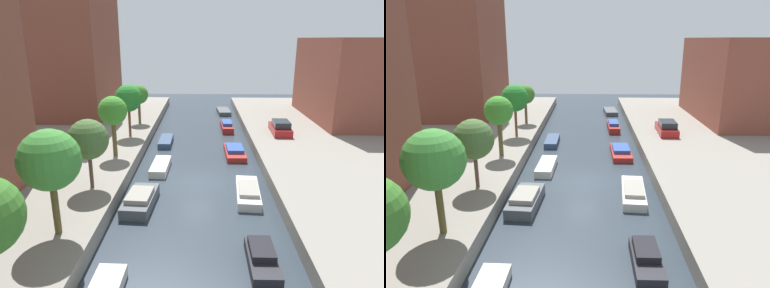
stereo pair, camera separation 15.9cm
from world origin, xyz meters
TOP-DOWN VIEW (x-y plane):
  - ground_plane at (0.00, 0.00)m, footprint 84.00×84.00m
  - apartment_tower_far at (-16.00, 19.06)m, footprint 10.00×12.26m
  - low_block_right at (18.00, 17.34)m, footprint 10.00×15.63m
  - street_tree_1 at (-6.72, -8.78)m, footprint 2.88×2.88m
  - street_tree_2 at (-6.72, -3.35)m, footprint 2.52×2.52m
  - street_tree_3 at (-6.72, 2.85)m, footprint 2.28×2.28m
  - street_tree_4 at (-6.72, 8.87)m, footprint 2.59×2.59m
  - street_tree_5 at (-6.72, 14.29)m, footprint 2.11×2.11m
  - parked_car at (8.13, 10.18)m, footprint 1.88×4.29m
  - moored_boat_left_2 at (-3.56, -3.95)m, footprint 1.93×4.15m
  - moored_boat_left_3 at (-3.02, 2.31)m, footprint 1.42×3.88m
  - moored_boat_left_4 at (-3.31, 9.49)m, footprint 1.24×3.88m
  - moored_boat_right_1 at (3.07, -9.70)m, footprint 1.30×3.28m
  - moored_boat_right_2 at (3.35, -2.42)m, footprint 1.80×4.65m
  - moored_boat_right_3 at (3.25, 6.21)m, footprint 1.73×4.53m
  - moored_boat_right_4 at (3.15, 15.30)m, footprint 1.29×4.61m
  - moored_boat_right_5 at (3.34, 24.34)m, footprint 1.89×4.30m

SIDE VIEW (x-z plane):
  - ground_plane at x=0.00m, z-range 0.00..0.00m
  - moored_boat_left_4 at x=-3.31m, z-range 0.00..0.56m
  - moored_boat_right_5 at x=3.34m, z-range 0.00..0.57m
  - moored_boat_left_3 at x=-3.02m, z-range 0.00..0.59m
  - moored_boat_right_3 at x=3.25m, z-range -0.06..0.73m
  - moored_boat_right_2 at x=3.35m, z-range -0.05..0.75m
  - moored_boat_right_1 at x=3.07m, z-range -0.07..0.82m
  - moored_boat_left_2 at x=-3.56m, z-range -0.07..0.93m
  - moored_boat_right_4 at x=3.15m, z-range -0.07..0.94m
  - parked_car at x=8.13m, z-range 0.89..2.21m
  - street_tree_5 at x=-6.72m, z-range 2.03..6.28m
  - street_tree_2 at x=-6.72m, z-range 1.94..6.37m
  - street_tree_3 at x=-6.72m, z-range 2.22..7.07m
  - street_tree_4 at x=-6.72m, z-range 2.18..7.16m
  - street_tree_1 at x=-6.72m, z-range 2.14..7.36m
  - low_block_right at x=18.00m, z-range 1.00..10.20m
  - apartment_tower_far at x=-16.00m, z-range 1.00..21.18m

